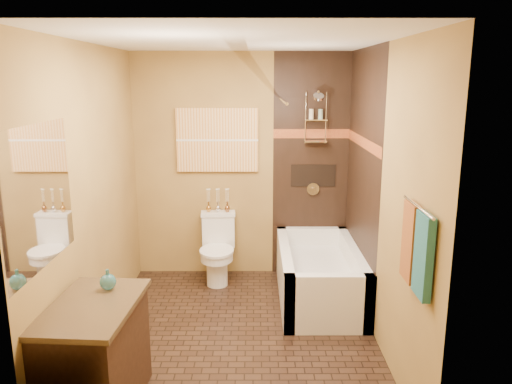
{
  "coord_description": "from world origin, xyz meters",
  "views": [
    {
      "loc": [
        0.15,
        -4.0,
        2.22
      ],
      "look_at": [
        0.16,
        0.4,
        1.21
      ],
      "focal_mm": 35.0,
      "sensor_mm": 36.0,
      "label": 1
    }
  ],
  "objects_px": {
    "sunset_painting": "(217,140)",
    "bathtub": "(319,279)",
    "toilet": "(218,248)",
    "vanity": "(95,358)"
  },
  "relations": [
    {
      "from": "toilet",
      "to": "vanity",
      "type": "height_order",
      "value": "vanity"
    },
    {
      "from": "toilet",
      "to": "vanity",
      "type": "bearing_deg",
      "value": -110.07
    },
    {
      "from": "vanity",
      "to": "toilet",
      "type": "bearing_deg",
      "value": 77.38
    },
    {
      "from": "bathtub",
      "to": "toilet",
      "type": "relative_size",
      "value": 2.0
    },
    {
      "from": "sunset_painting",
      "to": "bathtub",
      "type": "distance_m",
      "value": 1.85
    },
    {
      "from": "bathtub",
      "to": "vanity",
      "type": "height_order",
      "value": "vanity"
    },
    {
      "from": "sunset_painting",
      "to": "toilet",
      "type": "bearing_deg",
      "value": -90.0
    },
    {
      "from": "toilet",
      "to": "vanity",
      "type": "xyz_separation_m",
      "value": [
        -0.66,
        -2.22,
        0.01
      ]
    },
    {
      "from": "sunset_painting",
      "to": "toilet",
      "type": "height_order",
      "value": "sunset_painting"
    },
    {
      "from": "sunset_painting",
      "to": "vanity",
      "type": "height_order",
      "value": "sunset_painting"
    }
  ]
}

